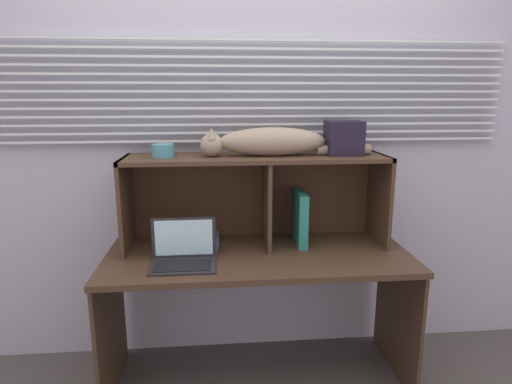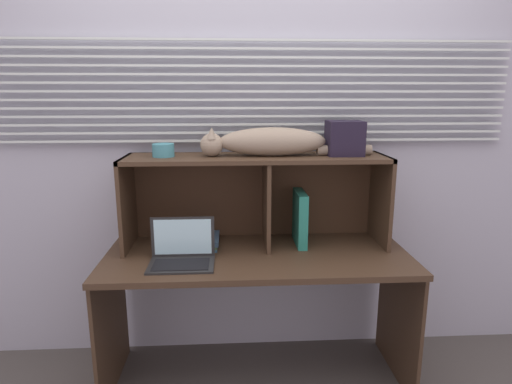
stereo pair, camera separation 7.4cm
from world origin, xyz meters
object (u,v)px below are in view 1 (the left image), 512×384
(cat, at_px, (269,142))
(small_basket, at_px, (163,151))
(binder_upright, at_px, (300,218))
(storage_box, at_px, (344,138))
(laptop, at_px, (183,255))
(book_stack, at_px, (202,242))

(cat, height_order, small_basket, cat)
(cat, xyz_separation_m, binder_upright, (0.17, -0.00, -0.41))
(small_basket, relative_size, storage_box, 0.61)
(laptop, relative_size, binder_upright, 1.07)
(book_stack, distance_m, storage_box, 0.94)
(laptop, height_order, small_basket, small_basket)
(storage_box, bearing_deg, laptop, -163.84)
(cat, distance_m, laptop, 0.72)
(laptop, height_order, book_stack, laptop)
(cat, bearing_deg, storage_box, -0.00)
(book_stack, relative_size, storage_box, 1.27)
(laptop, bearing_deg, book_stack, 71.96)
(cat, bearing_deg, book_stack, -179.76)
(binder_upright, bearing_deg, book_stack, -179.84)
(cat, relative_size, book_stack, 3.87)
(storage_box, bearing_deg, book_stack, -179.88)
(laptop, xyz_separation_m, binder_upright, (0.61, 0.24, 0.10))
(small_basket, bearing_deg, binder_upright, 0.00)
(laptop, bearing_deg, small_basket, 113.12)
(cat, relative_size, binder_upright, 3.08)
(binder_upright, relative_size, storage_box, 1.59)
(binder_upright, bearing_deg, laptop, -158.39)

